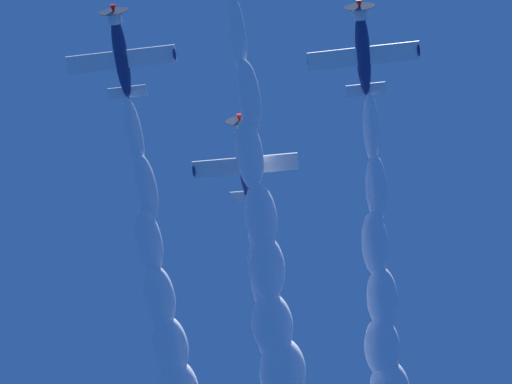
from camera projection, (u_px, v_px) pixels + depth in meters
The scene contains 4 objects.
airplane_left_wingman at pixel (363, 50), 93.28m from camera, with size 8.84×8.29×2.64m.
airplane_right_wingman at pixel (121, 53), 95.29m from camera, with size 8.84×8.28×2.67m.
airplane_slot_tail at pixel (245, 159), 98.96m from camera, with size 8.84×8.33×2.80m.
smoke_trail_lead at pixel (278, 356), 104.77m from camera, with size 31.39×45.08×7.81m.
Camera 1 is at (-22.25, 17.01, 1.91)m, focal length 76.96 mm.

